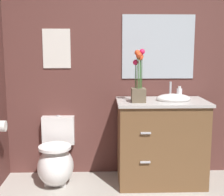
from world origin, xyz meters
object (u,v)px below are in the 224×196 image
at_px(toilet_paper_roll, 0,126).
at_px(soap_bottle, 179,94).
at_px(toilet, 56,161).
at_px(wall_poster, 57,49).
at_px(wall_mirror, 158,47).
at_px(vanity_cabinet, 161,141).
at_px(flower_vase, 139,83).

bearing_deg(toilet_paper_roll, soap_bottle, 5.42).
bearing_deg(toilet, toilet_paper_roll, -158.87).
distance_m(soap_bottle, toilet_paper_roll, 1.84).
distance_m(wall_poster, wall_mirror, 1.12).
bearing_deg(vanity_cabinet, soap_bottle, 0.52).
relative_size(toilet, wall_mirror, 0.86).
relative_size(flower_vase, wall_mirror, 0.67).
height_order(toilet, toilet_paper_roll, toilet_paper_roll).
relative_size(wall_mirror, toilet_paper_roll, 7.27).
height_order(soap_bottle, wall_poster, wall_poster).
relative_size(vanity_cabinet, toilet_paper_roll, 9.80).
bearing_deg(toilet_paper_roll, wall_poster, 42.40).
height_order(toilet, wall_poster, wall_poster).
bearing_deg(wall_mirror, vanity_cabinet, -89.49).
xyz_separation_m(toilet, wall_poster, (-0.00, 0.27, 1.19)).
distance_m(toilet, wall_mirror, 1.67).
bearing_deg(soap_bottle, wall_mirror, 121.53).
height_order(wall_mirror, toilet_paper_roll, wall_mirror).
height_order(flower_vase, toilet_paper_roll, flower_vase).
xyz_separation_m(wall_poster, wall_mirror, (1.12, 0.00, 0.02)).
height_order(vanity_cabinet, flower_vase, flower_vase).
bearing_deg(flower_vase, wall_poster, 156.25).
distance_m(flower_vase, soap_bottle, 0.46).
relative_size(toilet, wall_poster, 1.61).
relative_size(toilet, vanity_cabinet, 0.64).
distance_m(soap_bottle, wall_mirror, 0.59).
bearing_deg(toilet_paper_roll, toilet, 21.13).
height_order(toilet, wall_mirror, wall_mirror).
relative_size(toilet, toilet_paper_roll, 6.27).
xyz_separation_m(vanity_cabinet, wall_mirror, (-0.00, 0.29, 0.99)).
xyz_separation_m(flower_vase, wall_poster, (-0.86, 0.38, 0.34)).
relative_size(soap_bottle, wall_mirror, 0.19).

